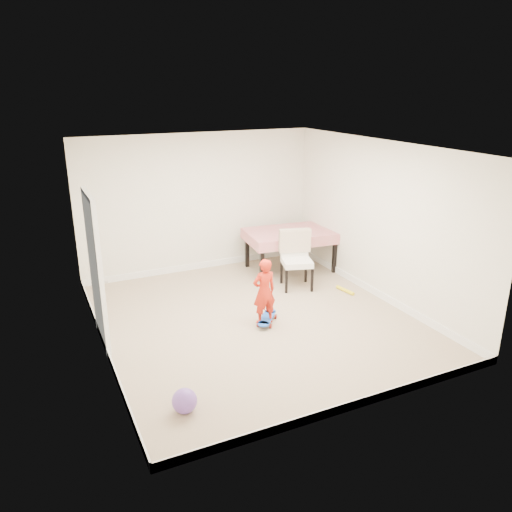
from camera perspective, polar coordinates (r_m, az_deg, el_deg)
name	(u,v)px	position (r m, az deg, el deg)	size (l,w,h in m)	color
ground	(256,319)	(7.71, -0.04, -7.24)	(5.00, 5.00, 0.00)	tan
ceiling	(256,149)	(6.96, -0.04, 12.18)	(4.50, 5.00, 0.04)	white
wall_back	(199,203)	(9.45, -6.50, 6.00)	(4.50, 0.04, 2.60)	silver
wall_front	(359,302)	(5.23, 11.68, -5.18)	(4.50, 0.04, 2.60)	silver
wall_left	(97,260)	(6.64, -17.74, -0.45)	(0.04, 5.00, 2.60)	silver
wall_right	(379,221)	(8.39, 13.91, 3.89)	(0.04, 5.00, 2.60)	silver
door	(96,273)	(7.01, -17.81, -1.82)	(0.10, 0.94, 2.11)	white
baseboard_back	(201,265)	(9.81, -6.25, -1.06)	(4.50, 0.02, 0.12)	white
baseboard_front	(352,405)	(5.83, 10.90, -16.40)	(4.50, 0.02, 0.12)	white
baseboard_left	(106,347)	(7.13, -16.81, -9.90)	(0.02, 5.00, 0.12)	white
baseboard_right	(374,291)	(8.79, 13.33, -3.93)	(0.02, 5.00, 0.12)	white
dining_table	(290,250)	(9.61, 3.93, 0.66)	(1.66, 1.04, 0.78)	red
dining_chair	(297,260)	(8.72, 4.69, -0.49)	(0.55, 0.63, 1.02)	beige
skateboard	(267,320)	(7.59, 1.26, -7.30)	(0.61, 0.22, 0.09)	blue
child	(264,294)	(7.33, 0.94, -4.33)	(0.37, 0.24, 1.00)	red
balloon	(185,401)	(5.72, -8.17, -16.08)	(0.28, 0.28, 0.28)	#754BB4
foam_toy	(345,290)	(8.80, 10.15, -3.88)	(0.06, 0.06, 0.40)	yellow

